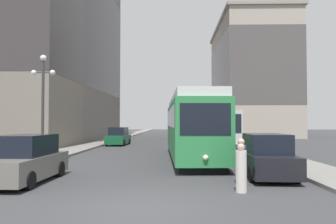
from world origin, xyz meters
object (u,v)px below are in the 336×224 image
transit_bus (219,126)px  parked_car_left_near (26,160)px  streetcar (190,126)px  pedestrian_crossing_near (241,170)px  parked_car_right_far (266,157)px  pedestrian_crossing_far (241,163)px  lamp_post_left_near (43,91)px  parked_car_left_mid (118,137)px

transit_bus → parked_car_left_near: size_ratio=2.68×
streetcar → pedestrian_crossing_near: bearing=-85.9°
streetcar → parked_car_right_far: (2.86, -6.96, -1.26)m
transit_bus → parked_car_right_far: (-0.94, -21.03, -1.10)m
parked_car_left_near → parked_car_right_far: same height
pedestrian_crossing_far → parked_car_left_near: bearing=-73.4°
transit_bus → pedestrian_crossing_far: (-2.33, -22.74, -1.15)m
parked_car_right_far → lamp_post_left_near: bearing=-19.9°
transit_bus → pedestrian_crossing_near: transit_bus is taller
transit_bus → lamp_post_left_near: lamp_post_left_near is taller
parked_car_left_mid → parked_car_left_near: bearing=-86.9°
streetcar → parked_car_right_far: 7.63m
parked_car_left_mid → lamp_post_left_near: size_ratio=0.71×
pedestrian_crossing_far → lamp_post_left_near: lamp_post_left_near is taller
parked_car_left_near → pedestrian_crossing_far: bearing=-1.2°
parked_car_left_mid → pedestrian_crossing_near: (7.96, -22.04, -0.09)m
parked_car_left_mid → transit_bus: bearing=14.2°
pedestrian_crossing_far → parked_car_left_mid: bearing=-139.6°
parked_car_left_near → parked_car_right_far: (9.63, 1.41, -0.00)m
lamp_post_left_near → streetcar: bearing=14.5°
parked_car_right_far → pedestrian_crossing_far: (-1.39, -1.71, -0.05)m
parked_car_left_mid → lamp_post_left_near: bearing=-94.4°
pedestrian_crossing_far → lamp_post_left_near: 12.46m
streetcar → pedestrian_crossing_far: bearing=-83.0°
pedestrian_crossing_near → lamp_post_left_near: size_ratio=0.26×
parked_car_left_mid → lamp_post_left_near: 14.75m
parked_car_left_near → lamp_post_left_near: lamp_post_left_near is taller
parked_car_left_mid → pedestrian_crossing_near: bearing=-67.0°
pedestrian_crossing_near → transit_bus: bearing=-81.9°
streetcar → parked_car_left_mid: bearing=116.8°
parked_car_left_mid → parked_car_right_far: (9.63, -18.97, 0.00)m
transit_bus → parked_car_left_near: 24.83m
transit_bus → parked_car_left_near: transit_bus is taller
parked_car_left_mid → pedestrian_crossing_far: parked_car_left_mid is taller
parked_car_left_near → parked_car_right_far: size_ratio=1.00×
parked_car_right_far → pedestrian_crossing_near: bearing=63.7°
transit_bus → pedestrian_crossing_far: bearing=-95.5°
streetcar → parked_car_left_near: streetcar is taller
pedestrian_crossing_near → parked_car_right_far: bearing=-104.3°
parked_car_right_far → pedestrian_crossing_near: size_ratio=2.82×
transit_bus → lamp_post_left_near: 20.65m
parked_car_left_near → pedestrian_crossing_near: 8.13m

